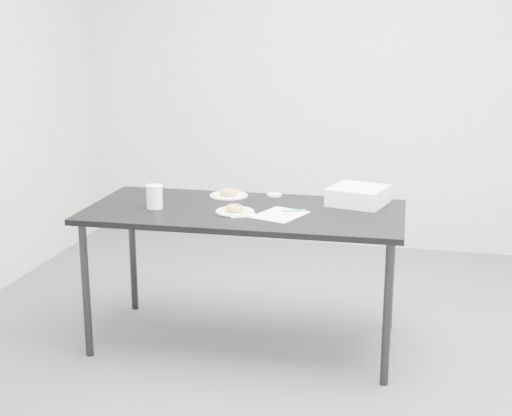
% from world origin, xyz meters
% --- Properties ---
extents(floor, '(4.00, 4.00, 0.00)m').
position_xyz_m(floor, '(0.00, 0.00, 0.00)').
color(floor, '#47484C').
rests_on(floor, ground).
extents(wall_back, '(4.00, 0.02, 2.70)m').
position_xyz_m(wall_back, '(0.00, 2.00, 1.35)').
color(wall_back, silver).
rests_on(wall_back, floor).
extents(table, '(1.72, 0.83, 0.78)m').
position_xyz_m(table, '(-0.18, -0.00, 0.72)').
color(table, black).
rests_on(table, floor).
extents(scorecard, '(0.29, 0.33, 0.00)m').
position_xyz_m(scorecard, '(0.03, -0.08, 0.78)').
color(scorecard, white).
rests_on(scorecard, table).
extents(logo_patch, '(0.06, 0.06, 0.00)m').
position_xyz_m(logo_patch, '(0.11, 0.01, 0.78)').
color(logo_patch, '#38912A').
rests_on(logo_patch, scorecard).
extents(pen, '(0.12, 0.06, 0.01)m').
position_xyz_m(pen, '(0.09, 0.00, 0.79)').
color(pen, '#0B7E6C').
rests_on(pen, scorecard).
extents(napkin, '(0.19, 0.19, 0.00)m').
position_xyz_m(napkin, '(-0.17, -0.11, 0.78)').
color(napkin, white).
rests_on(napkin, table).
extents(plate_near, '(0.20, 0.20, 0.01)m').
position_xyz_m(plate_near, '(-0.21, -0.09, 0.79)').
color(plate_near, white).
rests_on(plate_near, napkin).
extents(donut_near, '(0.12, 0.12, 0.03)m').
position_xyz_m(donut_near, '(-0.21, -0.09, 0.80)').
color(donut_near, gold).
rests_on(donut_near, plate_near).
extents(plate_far, '(0.22, 0.22, 0.01)m').
position_xyz_m(plate_far, '(-0.34, 0.27, 0.78)').
color(plate_far, white).
rests_on(plate_far, table).
extents(donut_far, '(0.11, 0.11, 0.03)m').
position_xyz_m(donut_far, '(-0.34, 0.27, 0.80)').
color(donut_far, gold).
rests_on(donut_far, plate_far).
extents(coffee_cup, '(0.09, 0.09, 0.13)m').
position_xyz_m(coffee_cup, '(-0.66, -0.10, 0.84)').
color(coffee_cup, white).
rests_on(coffee_cup, table).
extents(cup_lid, '(0.08, 0.08, 0.01)m').
position_xyz_m(cup_lid, '(-0.08, 0.34, 0.79)').
color(cup_lid, white).
rests_on(cup_lid, table).
extents(bakery_box, '(0.35, 0.35, 0.10)m').
position_xyz_m(bakery_box, '(0.41, 0.25, 0.83)').
color(bakery_box, white).
rests_on(bakery_box, table).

